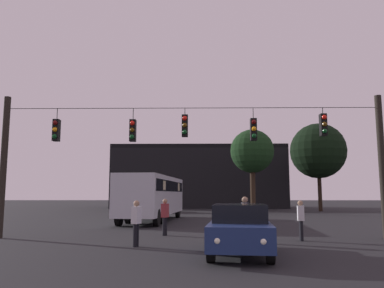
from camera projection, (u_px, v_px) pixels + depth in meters
name	position (u px, v px, depth m)	size (l,w,h in m)	color
ground_plane	(194.00, 218.00, 28.95)	(168.00, 168.00, 0.00)	black
overhead_signal_span	(191.00, 152.00, 16.30)	(16.43, 0.44, 6.07)	black
city_bus	(153.00, 194.00, 26.14)	(3.54, 11.19, 3.00)	#B7BCC6
car_near_right	(240.00, 228.00, 11.71)	(2.25, 4.47, 1.52)	navy
car_far_left	(162.00, 204.00, 38.51)	(2.13, 4.44, 1.52)	#511919
pedestrian_crossing_left	(136.00, 221.00, 13.45)	(0.33, 0.41, 1.61)	black
pedestrian_crossing_center	(165.00, 215.00, 17.09)	(0.35, 0.42, 1.62)	black
pedestrian_crossing_right	(301.00, 218.00, 15.16)	(0.29, 0.39, 1.58)	black
pedestrian_near_bus	(245.00, 216.00, 14.70)	(0.26, 0.37, 1.74)	black
corner_building	(199.00, 178.00, 52.73)	(22.54, 10.23, 8.15)	black
tree_left_silhouette	(318.00, 151.00, 41.70)	(6.02, 6.02, 9.53)	black
tree_behind_building	(252.00, 152.00, 37.34)	(4.26, 4.26, 8.13)	#2D2116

